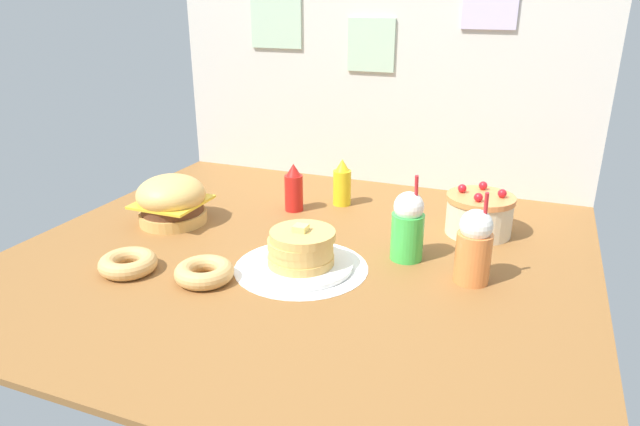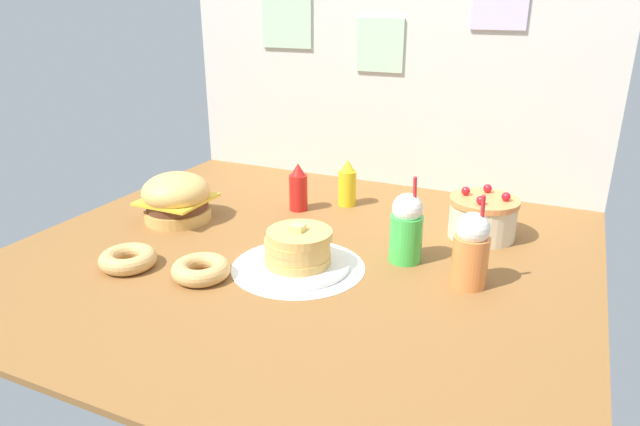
# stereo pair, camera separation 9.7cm
# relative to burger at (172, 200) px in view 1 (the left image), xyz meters

# --- Properties ---
(ground_plane) EXTENTS (1.92, 1.76, 0.02)m
(ground_plane) POSITION_rel_burger_xyz_m (0.57, -0.08, -0.10)
(ground_plane) COLOR brown
(back_wall) EXTENTS (1.92, 0.04, 1.09)m
(back_wall) POSITION_rel_burger_xyz_m (0.57, 0.80, 0.46)
(back_wall) COLOR beige
(back_wall) RESTS_ON ground_plane
(doily_mat) EXTENTS (0.44, 0.44, 0.00)m
(doily_mat) POSITION_rel_burger_xyz_m (0.62, -0.18, -0.09)
(doily_mat) COLOR white
(doily_mat) RESTS_ON ground_plane
(burger) EXTENTS (0.26, 0.26, 0.19)m
(burger) POSITION_rel_burger_xyz_m (0.00, 0.00, 0.00)
(burger) COLOR #DBA859
(burger) RESTS_ON ground_plane
(pancake_stack) EXTENTS (0.34, 0.34, 0.15)m
(pancake_stack) POSITION_rel_burger_xyz_m (0.62, -0.18, -0.03)
(pancake_stack) COLOR white
(pancake_stack) RESTS_ON doily_mat
(layer_cake) EXTENTS (0.25, 0.25, 0.18)m
(layer_cake) POSITION_rel_burger_xyz_m (1.12, 0.32, -0.01)
(layer_cake) COLOR beige
(layer_cake) RESTS_ON ground_plane
(ketchup_bottle) EXTENTS (0.08, 0.08, 0.20)m
(ketchup_bottle) POSITION_rel_burger_xyz_m (0.38, 0.30, 0.00)
(ketchup_bottle) COLOR red
(ketchup_bottle) RESTS_ON ground_plane
(mustard_bottle) EXTENTS (0.08, 0.08, 0.20)m
(mustard_bottle) POSITION_rel_burger_xyz_m (0.54, 0.43, 0.00)
(mustard_bottle) COLOR yellow
(mustard_bottle) RESTS_ON ground_plane
(cream_soda_cup) EXTENTS (0.11, 0.11, 0.30)m
(cream_soda_cup) POSITION_rel_burger_xyz_m (0.92, 0.01, 0.03)
(cream_soda_cup) COLOR green
(cream_soda_cup) RESTS_ON ground_plane
(orange_float_cup) EXTENTS (0.11, 0.11, 0.30)m
(orange_float_cup) POSITION_rel_burger_xyz_m (1.14, -0.07, 0.03)
(orange_float_cup) COLOR orange
(orange_float_cup) RESTS_ON ground_plane
(donut_pink_glaze) EXTENTS (0.18, 0.18, 0.06)m
(donut_pink_glaze) POSITION_rel_burger_xyz_m (0.12, -0.41, -0.06)
(donut_pink_glaze) COLOR tan
(donut_pink_glaze) RESTS_ON ground_plane
(donut_chocolate) EXTENTS (0.18, 0.18, 0.06)m
(donut_chocolate) POSITION_rel_burger_xyz_m (0.38, -0.37, -0.06)
(donut_chocolate) COLOR tan
(donut_chocolate) RESTS_ON ground_plane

